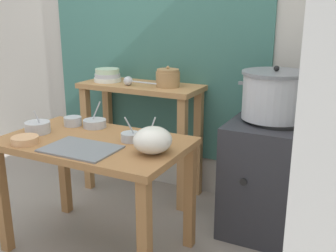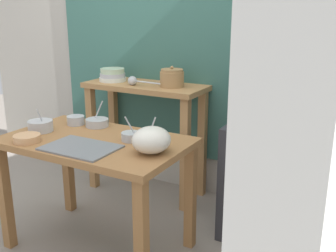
# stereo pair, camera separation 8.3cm
# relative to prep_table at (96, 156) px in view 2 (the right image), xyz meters

# --- Properties ---
(ground_plane) EXTENTS (9.00, 9.00, 0.00)m
(ground_plane) POSITION_rel_prep_table_xyz_m (-0.02, 0.01, -0.61)
(ground_plane) COLOR gray
(wall_back) EXTENTS (4.40, 0.12, 2.60)m
(wall_back) POSITION_rel_prep_table_xyz_m (0.07, 1.11, 0.69)
(wall_back) COLOR #B2ADA3
(wall_back) RESTS_ON ground
(prep_table) EXTENTS (1.10, 0.66, 0.72)m
(prep_table) POSITION_rel_prep_table_xyz_m (0.00, 0.00, 0.00)
(prep_table) COLOR #9E6B3D
(prep_table) RESTS_ON ground
(back_shelf_table) EXTENTS (0.96, 0.40, 0.90)m
(back_shelf_table) POSITION_rel_prep_table_xyz_m (-0.17, 0.84, 0.07)
(back_shelf_table) COLOR #B27F4C
(back_shelf_table) RESTS_ON ground
(stove_block) EXTENTS (0.60, 0.61, 0.78)m
(stove_block) POSITION_rel_prep_table_xyz_m (0.92, 0.71, -0.23)
(stove_block) COLOR #2D2D33
(stove_block) RESTS_ON ground
(steamer_pot) EXTENTS (0.48, 0.43, 0.34)m
(steamer_pot) POSITION_rel_prep_table_xyz_m (0.88, 0.73, 0.32)
(steamer_pot) COLOR #B7BABF
(steamer_pot) RESTS_ON stove_block
(clay_pot) EXTENTS (0.18, 0.18, 0.16)m
(clay_pot) POSITION_rel_prep_table_xyz_m (0.06, 0.84, 0.36)
(clay_pot) COLOR #A37A4C
(clay_pot) RESTS_ON back_shelf_table
(bowl_stack_enamel) EXTENTS (0.22, 0.22, 0.10)m
(bowl_stack_enamel) POSITION_rel_prep_table_xyz_m (-0.47, 0.82, 0.34)
(bowl_stack_enamel) COLOR silver
(bowl_stack_enamel) RESTS_ON back_shelf_table
(ladle) EXTENTS (0.29, 0.07, 0.07)m
(ladle) POSITION_rel_prep_table_xyz_m (-0.22, 0.75, 0.33)
(ladle) COLOR #B7BABF
(ladle) RESTS_ON back_shelf_table
(serving_tray) EXTENTS (0.40, 0.28, 0.01)m
(serving_tray) POSITION_rel_prep_table_xyz_m (0.04, -0.17, 0.12)
(serving_tray) COLOR slate
(serving_tray) RESTS_ON prep_table
(plastic_bag) EXTENTS (0.21, 0.22, 0.14)m
(plastic_bag) POSITION_rel_prep_table_xyz_m (0.42, -0.04, 0.18)
(plastic_bag) COLOR silver
(plastic_bag) RESTS_ON prep_table
(prep_bowl_0) EXTENTS (0.15, 0.15, 0.15)m
(prep_bowl_0) POSITION_rel_prep_table_xyz_m (-0.40, -0.04, 0.15)
(prep_bowl_0) COLOR #B7BABF
(prep_bowl_0) RESTS_ON prep_table
(prep_bowl_1) EXTENTS (0.12, 0.12, 0.06)m
(prep_bowl_1) POSITION_rel_prep_table_xyz_m (-0.31, 0.18, 0.14)
(prep_bowl_1) COLOR #B7BABF
(prep_bowl_1) RESTS_ON prep_table
(prep_bowl_2) EXTENTS (0.11, 0.11, 0.15)m
(prep_bowl_2) POSITION_rel_prep_table_xyz_m (0.21, 0.08, 0.14)
(prep_bowl_2) COLOR #B7BABF
(prep_bowl_2) RESTS_ON prep_table
(prep_bowl_3) EXTENTS (0.15, 0.15, 0.04)m
(prep_bowl_3) POSITION_rel_prep_table_xyz_m (-0.31, -0.23, 0.13)
(prep_bowl_3) COLOR tan
(prep_bowl_3) RESTS_ON prep_table
(prep_bowl_4) EXTENTS (0.15, 0.15, 0.17)m
(prep_bowl_4) POSITION_rel_prep_table_xyz_m (-0.15, 0.22, 0.14)
(prep_bowl_4) COLOR #B7BABF
(prep_bowl_4) RESTS_ON prep_table
(prep_bowl_5) EXTENTS (0.10, 0.10, 0.15)m
(prep_bowl_5) POSITION_rel_prep_table_xyz_m (0.33, 0.11, 0.14)
(prep_bowl_5) COLOR #B7BABF
(prep_bowl_5) RESTS_ON prep_table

